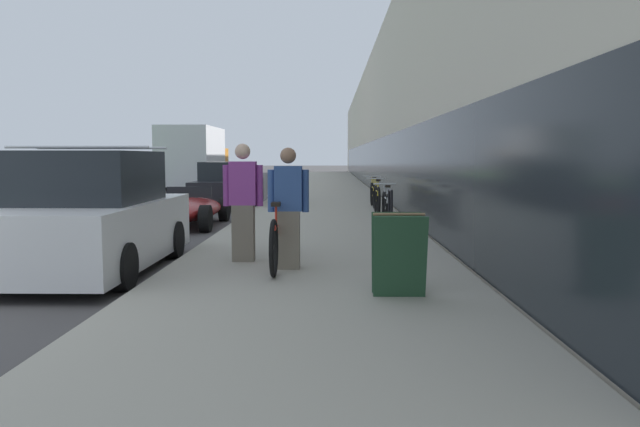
# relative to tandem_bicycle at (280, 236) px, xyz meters

# --- Properties ---
(sidewalk_slab) EXTENTS (4.09, 70.00, 0.14)m
(sidewalk_slab) POSITION_rel_tandem_bicycle_xyz_m (0.50, 18.17, -0.46)
(sidewalk_slab) COLOR #A39E8E
(sidewalk_slab) RESTS_ON ground
(storefront_facade) EXTENTS (10.01, 70.00, 6.51)m
(storefront_facade) POSITION_rel_tandem_bicycle_xyz_m (7.58, 26.17, 2.72)
(storefront_facade) COLOR beige
(storefront_facade) RESTS_ON ground
(lawn_strip) EXTENTS (7.14, 70.00, 0.03)m
(lawn_strip) POSITION_rel_tandem_bicycle_xyz_m (-11.64, 22.17, -0.52)
(lawn_strip) COLOR #478438
(lawn_strip) RESTS_ON ground
(tandem_bicycle) EXTENTS (0.52, 2.67, 0.92)m
(tandem_bicycle) POSITION_rel_tandem_bicycle_xyz_m (0.00, 0.00, 0.00)
(tandem_bicycle) COLOR black
(tandem_bicycle) RESTS_ON sidewalk_slab
(person_rider) EXTENTS (0.55, 0.22, 1.62)m
(person_rider) POSITION_rel_tandem_bicycle_xyz_m (0.14, -0.34, 0.42)
(person_rider) COLOR #756B5B
(person_rider) RESTS_ON sidewalk_slab
(person_bystander) EXTENTS (0.57, 0.22, 1.69)m
(person_bystander) POSITION_rel_tandem_bicycle_xyz_m (-0.55, 0.26, 0.46)
(person_bystander) COLOR #756B5B
(person_bystander) RESTS_ON sidewalk_slab
(bike_rack_hoop) EXTENTS (0.05, 0.60, 0.84)m
(bike_rack_hoop) POSITION_rel_tandem_bicycle_xyz_m (1.92, 4.05, 0.12)
(bike_rack_hoop) COLOR black
(bike_rack_hoop) RESTS_ON sidewalk_slab
(cruiser_bike_nearest) EXTENTS (0.52, 1.73, 0.89)m
(cruiser_bike_nearest) POSITION_rel_tandem_bicycle_xyz_m (1.96, 5.45, -0.02)
(cruiser_bike_nearest) COLOR black
(cruiser_bike_nearest) RESTS_ON sidewalk_slab
(cruiser_bike_middle) EXTENTS (0.52, 1.80, 0.93)m
(cruiser_bike_middle) POSITION_rel_tandem_bicycle_xyz_m (1.93, 7.77, -0.00)
(cruiser_bike_middle) COLOR black
(cruiser_bike_middle) RESTS_ON sidewalk_slab
(cruiser_bike_farthest) EXTENTS (0.52, 1.86, 0.92)m
(cruiser_bike_farthest) POSITION_rel_tandem_bicycle_xyz_m (1.97, 9.90, -0.00)
(cruiser_bike_farthest) COLOR black
(cruiser_bike_farthest) RESTS_ON sidewalk_slab
(sandwich_board_sign) EXTENTS (0.56, 0.56, 0.90)m
(sandwich_board_sign) POSITION_rel_tandem_bicycle_xyz_m (1.45, -1.92, 0.06)
(sandwich_board_sign) COLOR #23472D
(sandwich_board_sign) RESTS_ON sidewalk_slab
(parked_sedan_curbside) EXTENTS (1.92, 4.16, 1.79)m
(parked_sedan_curbside) POSITION_rel_tandem_bicycle_xyz_m (-2.67, 0.11, 0.24)
(parked_sedan_curbside) COLOR white
(parked_sedan_curbside) RESTS_ON ground
(vintage_roadster_curbside) EXTENTS (1.69, 4.13, 0.91)m
(vintage_roadster_curbside) POSITION_rel_tandem_bicycle_xyz_m (-2.75, 6.01, -0.14)
(vintage_roadster_curbside) COLOR maroon
(vintage_roadster_curbside) RESTS_ON ground
(parked_sedan_far) EXTENTS (1.95, 4.14, 1.47)m
(parked_sedan_far) POSITION_rel_tandem_bicycle_xyz_m (-2.64, 11.70, 0.14)
(parked_sedan_far) COLOR black
(parked_sedan_far) RESTS_ON ground
(moving_truck) EXTENTS (2.56, 6.80, 3.11)m
(moving_truck) POSITION_rel_tandem_bicycle_xyz_m (-6.24, 23.09, 1.03)
(moving_truck) COLOR orange
(moving_truck) RESTS_ON ground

